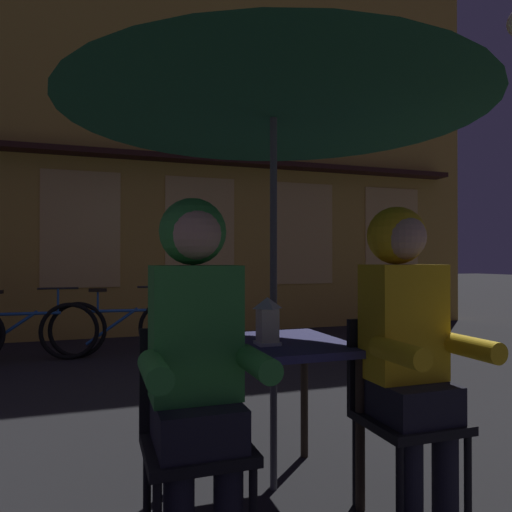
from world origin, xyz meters
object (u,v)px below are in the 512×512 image
at_px(patio_umbrella, 273,81).
at_px(chair_left, 193,427).
at_px(cafe_table, 274,362).
at_px(bicycle_second, 21,331).
at_px(person_left_hooded, 196,339).
at_px(chair_right, 399,403).
at_px(bicycle_third, 122,327).
at_px(lantern, 267,320).
at_px(person_right_hooded, 407,327).

height_order(patio_umbrella, chair_left, patio_umbrella).
distance_m(cafe_table, patio_umbrella, 1.42).
height_order(chair_left, bicycle_second, chair_left).
bearing_deg(person_left_hooded, bicycle_second, 106.00).
xyz_separation_m(cafe_table, chair_right, (0.48, -0.37, -0.15)).
bearing_deg(bicycle_third, chair_left, -89.01).
distance_m(lantern, person_left_hooded, 0.55).
bearing_deg(lantern, chair_left, -144.97).
height_order(person_right_hooded, bicycle_third, person_right_hooded).
xyz_separation_m(lantern, bicycle_second, (-1.59, 3.75, -0.51)).
distance_m(lantern, chair_left, 0.63).
height_order(cafe_table, person_left_hooded, person_left_hooded).
distance_m(person_right_hooded, bicycle_third, 4.23).
distance_m(chair_left, bicycle_second, 4.21).
bearing_deg(bicycle_second, patio_umbrella, -65.73).
relative_size(chair_left, person_left_hooded, 0.62).
bearing_deg(person_right_hooded, chair_right, 90.00).
distance_m(chair_left, bicycle_third, 4.02).
xyz_separation_m(lantern, chair_right, (0.54, -0.29, -0.37)).
xyz_separation_m(cafe_table, chair_left, (-0.48, -0.37, -0.15)).
xyz_separation_m(patio_umbrella, bicycle_second, (-1.65, 3.67, -1.71)).
height_order(lantern, bicycle_third, lantern).
height_order(patio_umbrella, lantern, patio_umbrella).
bearing_deg(patio_umbrella, lantern, -128.82).
relative_size(lantern, chair_right, 0.27).
xyz_separation_m(chair_left, bicycle_second, (-1.17, 4.04, -0.14)).
bearing_deg(chair_right, chair_left, 180.00).
xyz_separation_m(lantern, person_left_hooded, (-0.42, -0.35, -0.01)).
relative_size(chair_right, bicycle_third, 0.52).
height_order(cafe_table, patio_umbrella, patio_umbrella).
height_order(chair_right, bicycle_third, chair_right).
xyz_separation_m(lantern, person_right_hooded, (0.54, -0.35, -0.01)).
bearing_deg(lantern, chair_right, -28.61).
bearing_deg(chair_right, person_left_hooded, -176.61).
xyz_separation_m(lantern, chair_left, (-0.42, -0.29, -0.37)).
height_order(cafe_table, lantern, lantern).
xyz_separation_m(chair_right, bicycle_third, (-1.03, 4.02, -0.14)).
distance_m(cafe_table, lantern, 0.24).
bearing_deg(bicycle_third, bicycle_second, 178.90).
height_order(cafe_table, chair_right, chair_right).
xyz_separation_m(person_right_hooded, bicycle_second, (-2.13, 4.10, -0.50)).
xyz_separation_m(cafe_table, bicycle_third, (-0.55, 3.65, -0.29)).
bearing_deg(chair_left, person_left_hooded, -90.00).
bearing_deg(person_right_hooded, patio_umbrella, 138.43).
distance_m(person_left_hooded, bicycle_second, 4.29).
bearing_deg(patio_umbrella, cafe_table, 0.00).
distance_m(chair_right, bicycle_second, 4.57).
height_order(person_right_hooded, bicycle_second, person_right_hooded).
bearing_deg(cafe_table, bicycle_second, 114.27).
bearing_deg(person_left_hooded, cafe_table, 41.57).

